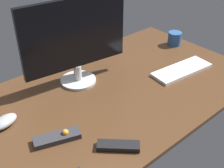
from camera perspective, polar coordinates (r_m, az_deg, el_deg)
desk at (r=144.69cm, az=0.94°, el=-1.29°), size 140.00×84.00×2.00cm
monitor at (r=139.70cm, az=-7.06°, el=8.55°), size 52.20×17.79×42.47cm
keyboard at (r=162.27cm, az=13.22°, el=2.65°), size 35.25×15.85×1.55cm
computer_mouse at (r=129.49cm, az=-19.94°, el=-6.83°), size 13.03×9.41×3.82cm
media_remote at (r=117.93cm, az=-10.39°, el=-10.04°), size 18.92×11.41×4.00cm
tv_remote at (r=113.16cm, az=1.22°, el=-11.77°), size 14.84×14.62×2.05cm
coffee_mug at (r=189.25cm, az=11.89°, el=8.53°), size 8.12×8.12×8.09cm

